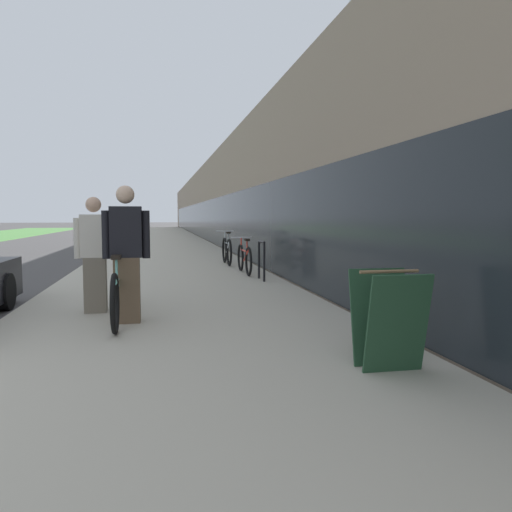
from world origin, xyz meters
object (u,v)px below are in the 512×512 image
object	(u,v)px
person_rider	(126,254)
person_bystander	(95,255)
cruiser_bike_middle	(227,250)
tandem_bicycle	(121,289)
cruiser_bike_nearest	(244,258)
bike_rack_hoop	(262,256)
sandwich_board_sign	(388,319)

from	to	relation	value
person_rider	person_bystander	size ratio (longest dim) A/B	1.07
person_rider	cruiser_bike_middle	bearing A→B (deg)	72.56
tandem_bicycle	cruiser_bike_middle	distance (m)	7.44
person_bystander	cruiser_bike_nearest	size ratio (longest dim) A/B	0.92
person_bystander	bike_rack_hoop	bearing A→B (deg)	44.84
bike_rack_hoop	cruiser_bike_nearest	bearing A→B (deg)	96.80
tandem_bicycle	person_bystander	size ratio (longest dim) A/B	1.63
bike_rack_hoop	sandwich_board_sign	bearing A→B (deg)	-91.38
person_bystander	cruiser_bike_nearest	world-z (taller)	person_bystander
cruiser_bike_nearest	person_rider	bearing A→B (deg)	-115.44
tandem_bicycle	cruiser_bike_nearest	world-z (taller)	tandem_bicycle
tandem_bicycle	cruiser_bike_nearest	distance (m)	5.39
cruiser_bike_nearest	tandem_bicycle	bearing A→B (deg)	-118.02
cruiser_bike_middle	person_bystander	bearing A→B (deg)	-113.05
tandem_bicycle	person_rider	distance (m)	0.62
person_bystander	tandem_bicycle	bearing A→B (deg)	-49.66
person_rider	cruiser_bike_nearest	bearing A→B (deg)	64.56
sandwich_board_sign	person_rider	bearing A→B (deg)	134.54
person_bystander	cruiser_bike_nearest	distance (m)	5.23
person_bystander	sandwich_board_sign	bearing A→B (deg)	-48.19
cruiser_bike_middle	person_rider	bearing A→B (deg)	-107.44
person_bystander	bike_rack_hoop	distance (m)	4.33
cruiser_bike_nearest	cruiser_bike_middle	xyz separation A→B (m)	(-0.11, 2.28, 0.03)
person_rider	cruiser_bike_nearest	size ratio (longest dim) A/B	0.99
cruiser_bike_middle	tandem_bicycle	bearing A→B (deg)	-109.00
person_rider	bike_rack_hoop	world-z (taller)	person_rider
person_bystander	cruiser_bike_middle	world-z (taller)	person_bystander
tandem_bicycle	bike_rack_hoop	size ratio (longest dim) A/B	3.18
person_bystander	person_rider	bearing A→B (deg)	-58.42
cruiser_bike_nearest	cruiser_bike_middle	distance (m)	2.28
tandem_bicycle	person_bystander	bearing A→B (deg)	130.34
sandwich_board_sign	tandem_bicycle	bearing A→B (deg)	132.04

